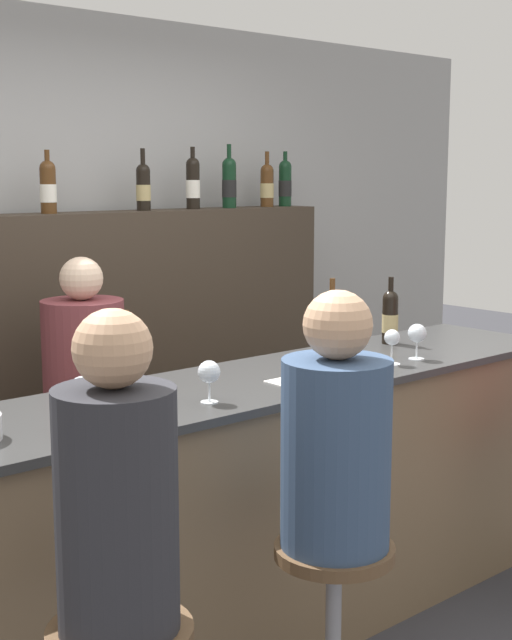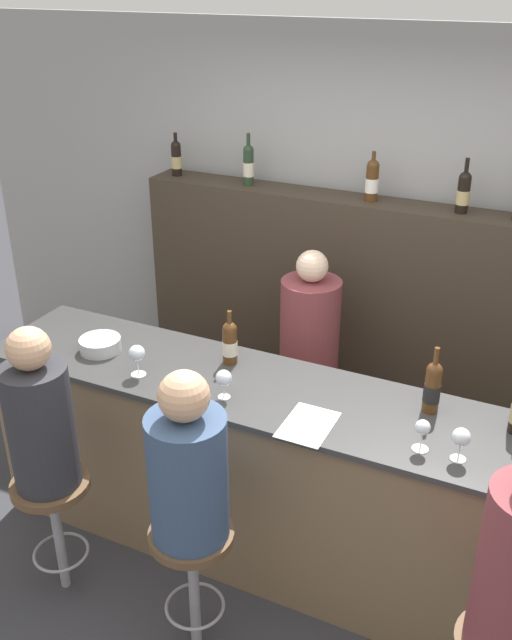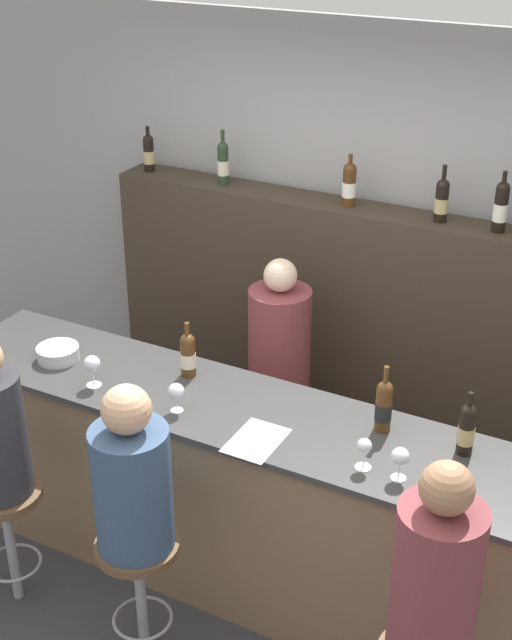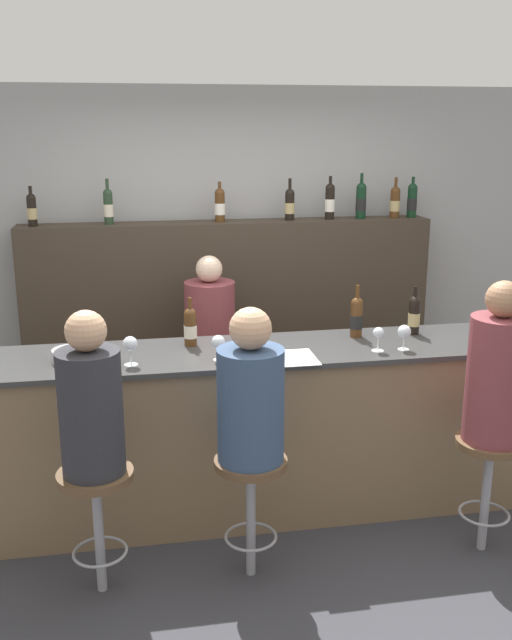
{
  "view_description": "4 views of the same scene",
  "coord_description": "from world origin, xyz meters",
  "px_view_note": "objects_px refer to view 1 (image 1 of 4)",
  "views": [
    {
      "loc": [
        -2.06,
        -2.17,
        1.8
      ],
      "look_at": [
        0.12,
        0.36,
        1.25
      ],
      "focal_mm": 50.0,
      "sensor_mm": 36.0,
      "label": 1
    },
    {
      "loc": [
        1.1,
        -2.36,
        2.86
      ],
      "look_at": [
        -0.19,
        0.32,
        1.39
      ],
      "focal_mm": 40.0,
      "sensor_mm": 36.0,
      "label": 2
    },
    {
      "loc": [
        1.72,
        -2.78,
        3.31
      ],
      "look_at": [
        0.02,
        0.38,
        1.48
      ],
      "focal_mm": 50.0,
      "sensor_mm": 36.0,
      "label": 3
    },
    {
      "loc": [
        -0.74,
        -3.62,
        2.31
      ],
      "look_at": [
        -0.05,
        0.22,
        1.24
      ],
      "focal_mm": 40.0,
      "sensor_mm": 36.0,
      "label": 4
    }
  ],
  "objects_px": {
    "wine_glass_2": "(392,339)",
    "wine_glass_3": "(417,334)",
    "wine_bottle_backbar_4": "(193,183)",
    "wine_bottle_backbar_2": "(48,186)",
    "wine_bottle_backbar_6": "(267,185)",
    "wine_bottle_counter_2": "(390,316)",
    "wine_glass_1": "(209,373)",
    "wine_bottle_counter_0": "(127,359)",
    "wine_bottle_backbar_3": "(143,186)",
    "guest_seated_middle": "(336,438)",
    "wine_bottle_counter_1": "(332,325)",
    "bartender": "(86,442)",
    "wine_glass_0": "(82,391)",
    "wine_bottle_backbar_7": "(285,183)",
    "bar_stool_middle": "(334,589)",
    "wine_bottle_backbar_5": "(229,182)",
    "guest_seated_left": "(116,492)"
  },
  "relations": [
    {
      "from": "wine_glass_2",
      "to": "wine_glass_3",
      "type": "relative_size",
      "value": 0.96
    },
    {
      "from": "bar_stool_middle",
      "to": "wine_glass_2",
      "type": "bearing_deg",
      "value": 30.94
    },
    {
      "from": "wine_bottle_counter_0",
      "to": "wine_bottle_backbar_3",
      "type": "bearing_deg",
      "value": 53.66
    },
    {
      "from": "wine_glass_1",
      "to": "wine_bottle_backbar_7",
      "type": "bearing_deg",
      "value": 40.98
    },
    {
      "from": "wine_bottle_counter_0",
      "to": "bartender",
      "type": "distance_m",
      "value": 0.82
    },
    {
      "from": "wine_bottle_counter_1",
      "to": "wine_glass_2",
      "type": "distance_m",
      "value": 0.31
    },
    {
      "from": "wine_bottle_counter_0",
      "to": "wine_bottle_backbar_2",
      "type": "relative_size",
      "value": 1.0
    },
    {
      "from": "wine_bottle_backbar_6",
      "to": "bartender",
      "type": "bearing_deg",
      "value": -160.26
    },
    {
      "from": "wine_bottle_counter_0",
      "to": "wine_bottle_backbar_4",
      "type": "xyz_separation_m",
      "value": [
        1.18,
        1.18,
        0.6
      ]
    },
    {
      "from": "wine_bottle_backbar_4",
      "to": "wine_glass_3",
      "type": "height_order",
      "value": "wine_bottle_backbar_4"
    },
    {
      "from": "bar_stool_middle",
      "to": "wine_bottle_backbar_2",
      "type": "bearing_deg",
      "value": 86.74
    },
    {
      "from": "wine_bottle_backbar_6",
      "to": "bartender",
      "type": "height_order",
      "value": "wine_bottle_backbar_6"
    },
    {
      "from": "guest_seated_middle",
      "to": "wine_bottle_backbar_2",
      "type": "bearing_deg",
      "value": 86.74
    },
    {
      "from": "wine_bottle_counter_1",
      "to": "bartender",
      "type": "xyz_separation_m",
      "value": [
        -0.84,
        0.63,
        -0.5
      ]
    },
    {
      "from": "wine_glass_0",
      "to": "guest_seated_middle",
      "type": "height_order",
      "value": "guest_seated_middle"
    },
    {
      "from": "wine_bottle_backbar_3",
      "to": "bar_stool_middle",
      "type": "bearing_deg",
      "value": -107.9
    },
    {
      "from": "wine_bottle_backbar_6",
      "to": "wine_glass_1",
      "type": "distance_m",
      "value": 2.24
    },
    {
      "from": "wine_bottle_backbar_6",
      "to": "wine_glass_1",
      "type": "height_order",
      "value": "wine_bottle_backbar_6"
    },
    {
      "from": "wine_bottle_backbar_2",
      "to": "wine_bottle_backbar_7",
      "type": "height_order",
      "value": "wine_bottle_backbar_7"
    },
    {
      "from": "wine_bottle_backbar_5",
      "to": "wine_glass_3",
      "type": "height_order",
      "value": "wine_bottle_backbar_5"
    },
    {
      "from": "wine_glass_1",
      "to": "guest_seated_left",
      "type": "bearing_deg",
      "value": -143.55
    },
    {
      "from": "wine_glass_0",
      "to": "bar_stool_middle",
      "type": "xyz_separation_m",
      "value": [
        0.58,
        -0.5,
        -0.63
      ]
    },
    {
      "from": "wine_bottle_counter_0",
      "to": "wine_glass_2",
      "type": "distance_m",
      "value": 1.11
    },
    {
      "from": "wine_glass_2",
      "to": "wine_glass_0",
      "type": "bearing_deg",
      "value": 180.0
    },
    {
      "from": "wine_bottle_backbar_5",
      "to": "guest_seated_middle",
      "type": "bearing_deg",
      "value": -121.11
    },
    {
      "from": "wine_bottle_counter_0",
      "to": "wine_bottle_backbar_5",
      "type": "xyz_separation_m",
      "value": [
        1.42,
        1.18,
        0.6
      ]
    },
    {
      "from": "wine_glass_0",
      "to": "guest_seated_middle",
      "type": "distance_m",
      "value": 0.78
    },
    {
      "from": "wine_bottle_counter_0",
      "to": "bar_stool_middle",
      "type": "xyz_separation_m",
      "value": [
        0.22,
        -0.81,
        -0.63
      ]
    },
    {
      "from": "wine_glass_1",
      "to": "guest_seated_middle",
      "type": "relative_size",
      "value": 0.18
    },
    {
      "from": "wine_glass_1",
      "to": "wine_glass_3",
      "type": "distance_m",
      "value": 1.09
    },
    {
      "from": "wine_bottle_counter_2",
      "to": "wine_bottle_backbar_4",
      "type": "relative_size",
      "value": 0.94
    },
    {
      "from": "bar_stool_middle",
      "to": "wine_bottle_counter_0",
      "type": "bearing_deg",
      "value": 105.44
    },
    {
      "from": "wine_bottle_counter_2",
      "to": "wine_glass_2",
      "type": "distance_m",
      "value": 0.46
    },
    {
      "from": "wine_bottle_backbar_7",
      "to": "wine_glass_3",
      "type": "distance_m",
      "value": 1.72
    },
    {
      "from": "wine_bottle_counter_2",
      "to": "wine_bottle_backbar_2",
      "type": "xyz_separation_m",
      "value": [
        -1.07,
        1.18,
        0.58
      ]
    },
    {
      "from": "wine_bottle_backbar_2",
      "to": "wine_bottle_backbar_6",
      "type": "distance_m",
      "value": 1.36
    },
    {
      "from": "wine_bottle_counter_2",
      "to": "wine_bottle_backbar_4",
      "type": "height_order",
      "value": "wine_bottle_backbar_4"
    },
    {
      "from": "wine_bottle_backbar_7",
      "to": "bar_stool_middle",
      "type": "xyz_separation_m",
      "value": [
        -1.61,
        -1.99,
        -1.23
      ]
    },
    {
      "from": "wine_bottle_counter_0",
      "to": "wine_bottle_backbar_6",
      "type": "bearing_deg",
      "value": 34.73
    },
    {
      "from": "wine_bottle_backbar_5",
      "to": "bar_stool_middle",
      "type": "height_order",
      "value": "wine_bottle_backbar_5"
    },
    {
      "from": "guest_seated_left",
      "to": "bar_stool_middle",
      "type": "xyz_separation_m",
      "value": [
        0.78,
        -0.0,
        -0.5
      ]
    },
    {
      "from": "wine_bottle_counter_0",
      "to": "wine_glass_0",
      "type": "height_order",
      "value": "wine_bottle_counter_0"
    },
    {
      "from": "wine_bottle_backbar_3",
      "to": "bartender",
      "type": "distance_m",
      "value": 1.38
    },
    {
      "from": "wine_bottle_counter_2",
      "to": "wine_bottle_backbar_3",
      "type": "distance_m",
      "value": 1.42
    },
    {
      "from": "wine_bottle_counter_0",
      "to": "bar_stool_middle",
      "type": "relative_size",
      "value": 0.44
    },
    {
      "from": "wine_bottle_counter_2",
      "to": "wine_glass_1",
      "type": "bearing_deg",
      "value": -166.48
    },
    {
      "from": "wine_bottle_backbar_5",
      "to": "bar_stool_middle",
      "type": "xyz_separation_m",
      "value": [
        -1.2,
        -1.99,
        -1.23
      ]
    },
    {
      "from": "wine_bottle_backbar_6",
      "to": "wine_bottle_backbar_4",
      "type": "bearing_deg",
      "value": -180.0
    },
    {
      "from": "wine_glass_0",
      "to": "wine_glass_1",
      "type": "height_order",
      "value": "wine_glass_0"
    },
    {
      "from": "wine_glass_0",
      "to": "bar_stool_middle",
      "type": "height_order",
      "value": "wine_glass_0"
    }
  ]
}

